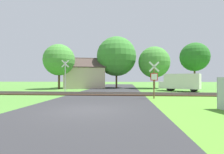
# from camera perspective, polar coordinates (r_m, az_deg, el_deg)

# --- Properties ---
(ground_plane) EXTENTS (160.00, 160.00, 0.00)m
(ground_plane) POSITION_cam_1_polar(r_m,az_deg,el_deg) (9.22, -8.27, -10.67)
(ground_plane) COLOR #4C8433
(road_asphalt) EXTENTS (7.54, 80.00, 0.01)m
(road_asphalt) POSITION_cam_1_polar(r_m,az_deg,el_deg) (11.16, -5.93, -8.89)
(road_asphalt) COLOR #2D2D30
(road_asphalt) RESTS_ON ground
(rail_track) EXTENTS (60.00, 2.60, 0.22)m
(rail_track) POSITION_cam_1_polar(r_m,az_deg,el_deg) (17.82, -1.88, -5.58)
(rail_track) COLOR #422D1E
(rail_track) RESTS_ON ground
(stop_sign_near) EXTENTS (0.87, 0.18, 3.03)m
(stop_sign_near) POSITION_cam_1_polar(r_m,az_deg,el_deg) (14.55, 13.56, -0.20)
(stop_sign_near) COLOR brown
(stop_sign_near) RESTS_ON ground
(crossing_sign_far) EXTENTS (0.86, 0.21, 3.78)m
(crossing_sign_far) POSITION_cam_1_polar(r_m,az_deg,el_deg) (20.63, -15.05, 0.99)
(crossing_sign_far) COLOR #9E9EA5
(crossing_sign_far) RESTS_ON ground
(house) EXTENTS (8.17, 7.17, 5.30)m
(house) POSITION_cam_1_polar(r_m,az_deg,el_deg) (30.92, -9.03, 0.04)
(house) COLOR #C6B293
(house) RESTS_ON ground
(tree_right) EXTENTS (5.22, 5.22, 6.99)m
(tree_right) POSITION_cam_1_polar(r_m,az_deg,el_deg) (30.11, 13.57, 4.71)
(tree_right) COLOR #513823
(tree_right) RESTS_ON ground
(tree_far) EXTENTS (4.98, 4.98, 7.92)m
(tree_far) POSITION_cam_1_polar(r_m,az_deg,el_deg) (33.92, 25.35, 5.93)
(tree_far) COLOR #513823
(tree_far) RESTS_ON ground
(tree_center) EXTENTS (6.93, 6.93, 9.00)m
(tree_center) POSITION_cam_1_polar(r_m,az_deg,el_deg) (30.93, 1.45, 6.72)
(tree_center) COLOR #513823
(tree_center) RESTS_ON ground
(tree_left) EXTENTS (4.94, 4.94, 7.06)m
(tree_left) POSITION_cam_1_polar(r_m,az_deg,el_deg) (28.92, -16.89, 5.35)
(tree_left) COLOR #513823
(tree_left) RESTS_ON ground
(mail_truck) EXTENTS (5.18, 4.02, 2.24)m
(mail_truck) POSITION_cam_1_polar(r_m,az_deg,el_deg) (24.19, 21.55, -1.42)
(mail_truck) COLOR silver
(mail_truck) RESTS_ON ground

